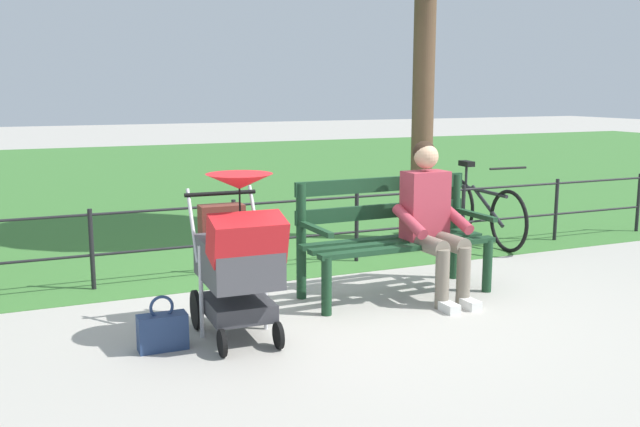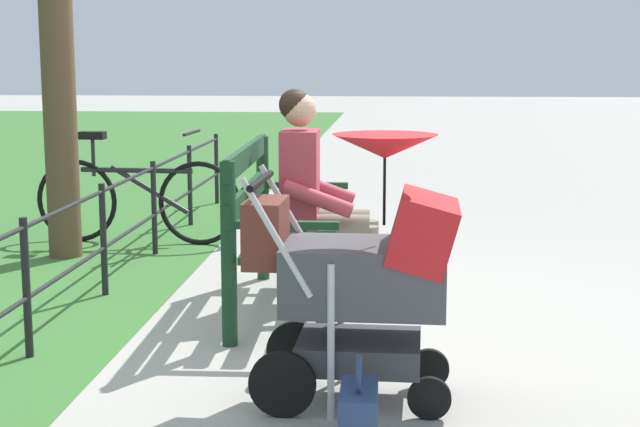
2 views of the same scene
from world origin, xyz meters
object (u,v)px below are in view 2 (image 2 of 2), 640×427
object	(u,v)px
person_on_bench	(318,189)
bicycle	(137,198)
park_bench	(276,220)
handbag	(359,417)
stroller	(366,266)

from	to	relation	value
person_on_bench	bicycle	xyz separation A→B (m)	(-1.65, -1.57, -0.31)
park_bench	person_on_bench	world-z (taller)	person_on_bench
bicycle	handbag	bearing A→B (deg)	25.94
park_bench	person_on_bench	size ratio (longest dim) A/B	1.26
stroller	handbag	distance (m)	0.70
person_on_bench	bicycle	distance (m)	2.30
person_on_bench	stroller	xyz separation A→B (m)	(1.75, 0.35, -0.08)
handbag	person_on_bench	bearing A→B (deg)	-171.48
stroller	handbag	world-z (taller)	stroller
bicycle	park_bench	bearing A→B (deg)	35.36
park_bench	stroller	size ratio (longest dim) A/B	1.40
person_on_bench	bicycle	bearing A→B (deg)	-136.47
park_bench	handbag	distance (m)	2.14
stroller	bicycle	world-z (taller)	stroller
person_on_bench	stroller	distance (m)	1.78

